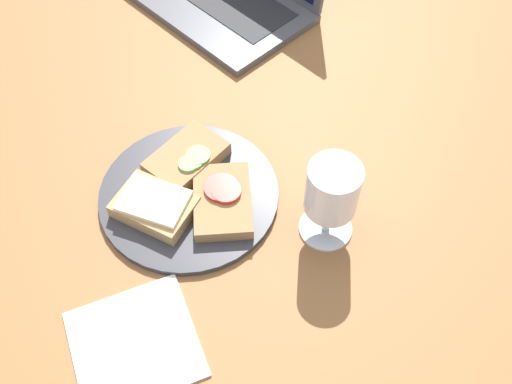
% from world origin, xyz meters
% --- Properties ---
extents(wooden_table, '(1.40, 1.40, 0.03)m').
position_xyz_m(wooden_table, '(0.00, 0.00, 0.01)').
color(wooden_table, brown).
rests_on(wooden_table, ground).
extents(plate, '(0.26, 0.26, 0.01)m').
position_xyz_m(plate, '(-0.04, -0.06, 0.04)').
color(plate, '#333338').
rests_on(plate, wooden_table).
extents(sandwich_with_tomato, '(0.14, 0.14, 0.03)m').
position_xyz_m(sandwich_with_tomato, '(0.01, -0.04, 0.05)').
color(sandwich_with_tomato, '#937047').
rests_on(sandwich_with_tomato, plate).
extents(sandwich_with_cucumber, '(0.09, 0.12, 0.03)m').
position_xyz_m(sandwich_with_cucumber, '(-0.08, -0.03, 0.05)').
color(sandwich_with_cucumber, '#937047').
rests_on(sandwich_with_cucumber, plate).
extents(sandwich_with_cheese, '(0.12, 0.10, 0.03)m').
position_xyz_m(sandwich_with_cheese, '(-0.05, -0.12, 0.05)').
color(sandwich_with_cheese, '#A88456').
rests_on(sandwich_with_cheese, plate).
extents(wine_glass, '(0.07, 0.07, 0.13)m').
position_xyz_m(wine_glass, '(0.14, 0.03, 0.12)').
color(wine_glass, white).
rests_on(wine_glass, wooden_table).
extents(napkin, '(0.19, 0.19, 0.00)m').
position_xyz_m(napkin, '(0.08, -0.26, 0.03)').
color(napkin, white).
rests_on(napkin, wooden_table).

